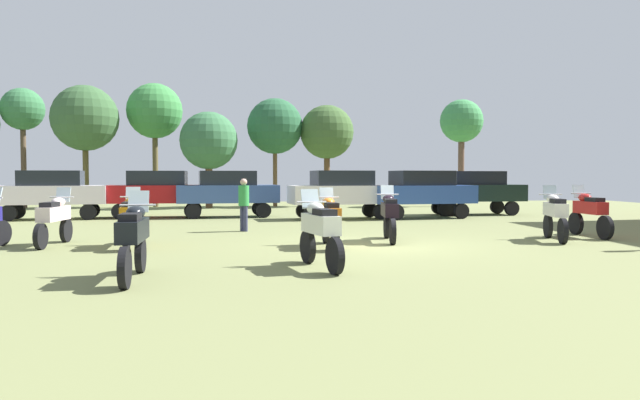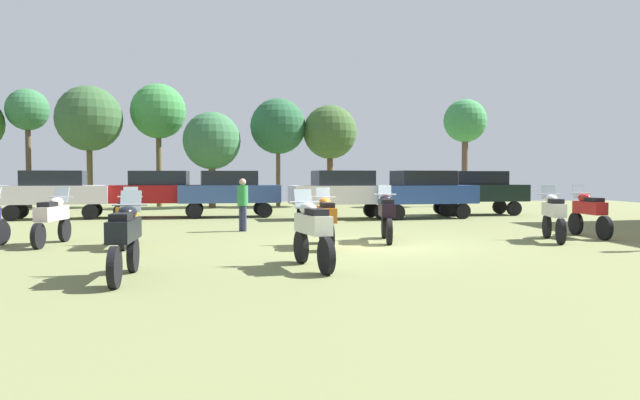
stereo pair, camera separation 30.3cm
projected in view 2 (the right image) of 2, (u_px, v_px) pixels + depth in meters
ground_plane at (372, 245)px, 14.94m from camera, size 44.00×52.00×0.02m
motorcycle_2 at (52, 217)px, 14.87m from camera, size 0.62×2.25×1.47m
motorcycle_3 at (589, 212)px, 16.78m from camera, size 0.62×2.16×1.51m
motorcycle_4 at (125, 236)px, 9.91m from camera, size 0.62×2.28×1.51m
motorcycle_5 at (387, 214)px, 15.76m from camera, size 0.62×2.24×1.51m
motorcycle_6 at (326, 218)px, 14.51m from camera, size 0.62×2.27×1.47m
motorcycle_7 at (553, 214)px, 15.82m from camera, size 0.75×2.19×1.51m
motorcycle_8 at (312, 230)px, 11.11m from camera, size 0.77×2.12×1.51m
motorcycle_9 at (127, 217)px, 14.56m from camera, size 0.62×2.27×1.49m
car_1 at (477, 189)px, 26.54m from camera, size 4.41×2.09×2.00m
car_2 at (343, 191)px, 24.01m from camera, size 4.52×2.44×2.00m
car_3 at (160, 190)px, 24.96m from camera, size 4.39×2.02×2.00m
car_4 at (229, 190)px, 25.10m from camera, size 4.52×2.41×2.00m
car_5 at (54, 191)px, 23.92m from camera, size 4.55×2.53×2.00m
car_6 at (423, 191)px, 24.35m from camera, size 4.55×2.55×2.00m
person_1 at (243, 201)px, 18.64m from camera, size 0.48×0.48×1.69m
tree_2 at (278, 127)px, 33.93m from camera, size 3.24×3.24×6.31m
tree_3 at (158, 112)px, 33.47m from camera, size 3.15×3.15×7.10m
tree_4 at (330, 133)px, 34.17m from camera, size 3.16×3.16×5.96m
tree_5 at (465, 122)px, 34.27m from camera, size 2.53×2.53×6.31m
tree_6 at (89, 119)px, 31.71m from camera, size 3.56×3.56×6.71m
tree_7 at (27, 111)px, 32.25m from camera, size 2.31×2.31×6.63m
tree_8 at (212, 141)px, 32.43m from camera, size 3.21×3.21×5.37m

